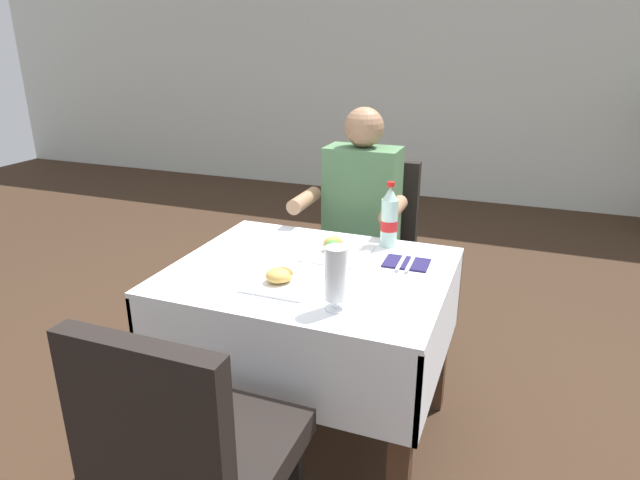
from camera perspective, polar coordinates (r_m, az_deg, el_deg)
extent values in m
plane|color=#382619|center=(2.56, -2.83, -17.50)|extent=(11.00, 11.00, 0.00)
cube|color=silver|center=(5.73, 13.30, 18.29)|extent=(11.00, 0.12, 2.85)
cube|color=white|center=(2.08, -0.99, -3.21)|extent=(1.02, 0.85, 0.02)
cube|color=white|center=(1.83, -5.97, -12.97)|extent=(1.02, 0.02, 0.32)
cube|color=white|center=(2.51, 2.60, -3.24)|extent=(1.02, 0.02, 0.32)
cube|color=white|center=(2.37, -12.38, -5.17)|extent=(0.02, 0.85, 0.32)
cube|color=white|center=(2.04, 12.45, -9.54)|extent=(0.02, 0.85, 0.32)
cube|color=#472D1E|center=(2.19, -16.09, -13.98)|extent=(0.07, 0.07, 0.73)
cube|color=#472D1E|center=(1.87, 8.36, -20.06)|extent=(0.07, 0.07, 0.73)
cube|color=#472D1E|center=(2.72, -6.96, -6.21)|extent=(0.07, 0.07, 0.73)
cube|color=#472D1E|center=(2.46, 12.28, -9.48)|extent=(0.07, 0.07, 0.73)
cube|color=black|center=(2.81, 4.58, -2.35)|extent=(0.44, 0.44, 0.08)
cube|color=black|center=(2.95, 6.12, 4.07)|extent=(0.42, 0.06, 0.44)
cube|color=black|center=(2.83, 0.09, -8.08)|extent=(0.04, 0.04, 0.45)
cube|color=black|center=(2.74, 6.84, -9.24)|extent=(0.04, 0.04, 0.45)
cube|color=black|center=(3.11, 2.34, -5.31)|extent=(0.04, 0.04, 0.45)
cube|color=black|center=(3.03, 8.47, -6.25)|extent=(0.04, 0.04, 0.45)
cube|color=black|center=(1.66, -10.95, -20.50)|extent=(0.44, 0.44, 0.08)
cube|color=black|center=(1.35, -17.53, -18.13)|extent=(0.42, 0.06, 0.44)
cube|color=black|center=(2.02, -12.15, -22.00)|extent=(0.04, 0.04, 0.45)
cylinder|color=#282D42|center=(2.78, 0.99, -8.58)|extent=(0.10, 0.10, 0.45)
cylinder|color=#282D42|center=(2.74, 4.17, -9.14)|extent=(0.10, 0.10, 0.45)
cube|color=#282D42|center=(2.78, 3.72, -2.18)|extent=(0.34, 0.36, 0.12)
cube|color=#4C754C|center=(2.75, 4.37, 4.41)|extent=(0.36, 0.20, 0.50)
sphere|color=#997051|center=(2.67, 4.57, 11.54)|extent=(0.19, 0.19, 0.19)
cylinder|color=#997051|center=(2.60, -1.64, 4.13)|extent=(0.07, 0.26, 0.07)
cylinder|color=#997051|center=(2.47, 7.61, 3.10)|extent=(0.07, 0.26, 0.07)
cube|color=white|center=(1.95, -3.88, -4.41)|extent=(0.23, 0.23, 0.01)
ellipsoid|color=gold|center=(1.93, -4.38, -3.67)|extent=(0.12, 0.12, 0.05)
ellipsoid|color=gold|center=(1.94, -3.96, -3.80)|extent=(0.11, 0.10, 0.04)
ellipsoid|color=#99602D|center=(1.95, -4.12, -3.50)|extent=(0.11, 0.10, 0.05)
cube|color=white|center=(2.21, 1.67, -1.32)|extent=(0.25, 0.25, 0.01)
ellipsoid|color=gold|center=(2.21, 1.33, -0.32)|extent=(0.09, 0.09, 0.06)
ellipsoid|color=#4C8E38|center=(2.21, 1.26, -0.53)|extent=(0.08, 0.08, 0.05)
cylinder|color=white|center=(1.78, 1.63, -7.06)|extent=(0.07, 0.07, 0.01)
cylinder|color=white|center=(1.77, 1.64, -6.54)|extent=(0.02, 0.02, 0.03)
cylinder|color=white|center=(1.73, 1.67, -3.49)|extent=(0.07, 0.07, 0.18)
cylinder|color=gold|center=(1.74, 1.66, -4.75)|extent=(0.07, 0.07, 0.09)
cylinder|color=silver|center=(2.29, 7.15, 1.76)|extent=(0.07, 0.07, 0.20)
cylinder|color=red|center=(2.29, 7.14, 1.53)|extent=(0.07, 0.07, 0.04)
cone|color=silver|center=(2.25, 7.29, 4.84)|extent=(0.06, 0.06, 0.05)
cylinder|color=red|center=(2.24, 7.33, 5.74)|extent=(0.03, 0.03, 0.02)
cube|color=#231E4C|center=(2.14, 8.92, -2.36)|extent=(0.17, 0.13, 0.01)
cube|color=silver|center=(2.14, 8.46, -2.13)|extent=(0.02, 0.19, 0.01)
cube|color=silver|center=(2.14, 9.40, -2.25)|extent=(0.02, 0.19, 0.01)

